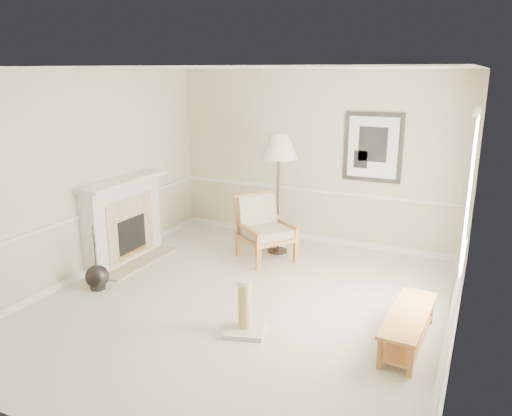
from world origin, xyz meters
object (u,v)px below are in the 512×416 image
(armchair, at_px, (263,225))
(scratching_post, at_px, (245,316))
(floor_lamp, at_px, (279,149))
(floor_vase, at_px, (97,277))
(bench, at_px, (408,323))

(armchair, distance_m, scratching_post, 2.39)
(armchair, bearing_deg, scratching_post, -123.79)
(armchair, xyz_separation_m, floor_lamp, (0.11, 0.33, 1.15))
(floor_vase, height_order, floor_lamp, floor_lamp)
(floor_lamp, relative_size, scratching_post, 3.08)
(armchair, xyz_separation_m, scratching_post, (0.78, -2.24, -0.34))
(armchair, relative_size, bench, 0.82)
(floor_vase, distance_m, armchair, 2.59)
(floor_vase, relative_size, floor_lamp, 0.48)
(floor_vase, bearing_deg, floor_lamp, 55.03)
(armchair, height_order, scratching_post, armchair)
(floor_vase, bearing_deg, scratching_post, -4.62)
(armchair, height_order, floor_lamp, floor_lamp)
(armchair, height_order, bench, armchair)
(floor_lamp, distance_m, bench, 3.46)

